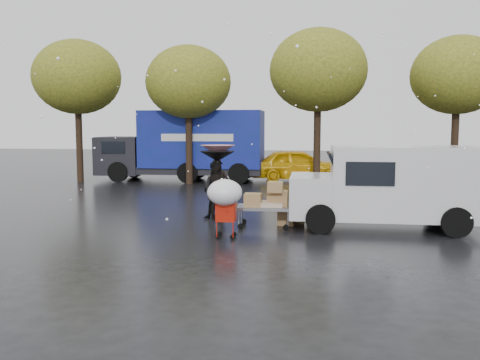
# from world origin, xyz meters

# --- Properties ---
(ground) EXTENTS (90.00, 90.00, 0.00)m
(ground) POSITION_xyz_m (0.00, 0.00, 0.00)
(ground) COLOR black
(ground) RESTS_ON ground
(person_pink) EXTENTS (0.75, 0.63, 1.75)m
(person_pink) POSITION_xyz_m (-0.51, 1.30, 0.88)
(person_pink) COLOR black
(person_pink) RESTS_ON ground
(person_middle) EXTENTS (0.84, 0.66, 1.71)m
(person_middle) POSITION_xyz_m (-0.47, 1.00, 0.85)
(person_middle) COLOR black
(person_middle) RESTS_ON ground
(person_black) EXTENTS (1.04, 0.83, 1.65)m
(person_black) POSITION_xyz_m (-0.45, 0.95, 0.83)
(person_black) COLOR black
(person_black) RESTS_ON ground
(umbrella_pink) EXTENTS (1.03, 1.03, 2.17)m
(umbrella_pink) POSITION_xyz_m (-0.51, 1.30, 2.02)
(umbrella_pink) COLOR #4C4C4C
(umbrella_pink) RESTS_ON ground
(umbrella_black) EXTENTS (1.04, 1.04, 2.01)m
(umbrella_black) POSITION_xyz_m (-0.45, 0.95, 1.86)
(umbrella_black) COLOR #4C4C4C
(umbrella_black) RESTS_ON ground
(vendor_cart) EXTENTS (1.52, 0.80, 1.27)m
(vendor_cart) POSITION_xyz_m (1.09, -0.06, 0.73)
(vendor_cart) COLOR slate
(vendor_cart) RESTS_ON ground
(shopping_cart) EXTENTS (0.84, 0.84, 1.46)m
(shopping_cart) POSITION_xyz_m (0.20, -1.59, 1.06)
(shopping_cart) COLOR #B51A0A
(shopping_cart) RESTS_ON ground
(white_van) EXTENTS (4.91, 2.18, 2.20)m
(white_van) POSITION_xyz_m (4.31, 0.36, 1.16)
(white_van) COLOR silver
(white_van) RESTS_ON ground
(blue_truck) EXTENTS (8.30, 2.60, 3.50)m
(blue_truck) POSITION_xyz_m (-3.99, 11.41, 1.76)
(blue_truck) COLOR navy
(blue_truck) RESTS_ON ground
(box_ground_near) EXTENTS (0.51, 0.43, 0.41)m
(box_ground_near) POSITION_xyz_m (1.59, 0.41, 0.20)
(box_ground_near) COLOR #9B7643
(box_ground_near) RESTS_ON ground
(box_ground_far) EXTENTS (0.47, 0.39, 0.34)m
(box_ground_far) POSITION_xyz_m (1.85, 0.72, 0.17)
(box_ground_far) COLOR #9B7643
(box_ground_far) RESTS_ON ground
(yellow_taxi) EXTENTS (4.93, 2.44, 1.62)m
(yellow_taxi) POSITION_xyz_m (1.60, 12.03, 0.81)
(yellow_taxi) COLOR #EEB20C
(yellow_taxi) RESTS_ON ground
(tree_row) EXTENTS (21.60, 4.40, 7.12)m
(tree_row) POSITION_xyz_m (-0.47, 10.00, 5.02)
(tree_row) COLOR black
(tree_row) RESTS_ON ground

